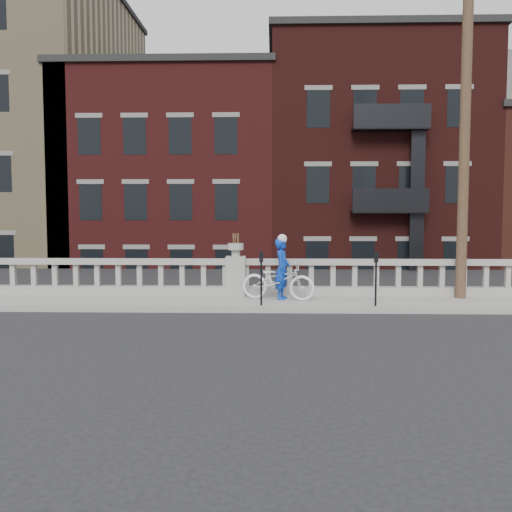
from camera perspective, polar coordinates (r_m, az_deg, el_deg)
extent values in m
plane|color=black|center=(12.36, -3.21, -7.24)|extent=(120.00, 120.00, 0.00)
cube|color=gray|center=(15.29, -2.25, -4.71)|extent=(32.00, 2.20, 0.15)
cube|color=gray|center=(16.20, -2.03, -3.49)|extent=(28.00, 0.34, 0.25)
cube|color=gray|center=(16.11, -2.03, -0.58)|extent=(28.00, 0.34, 0.16)
cube|color=gray|center=(16.15, -2.03, -1.99)|extent=(0.55, 0.55, 1.10)
cylinder|color=gray|center=(16.09, -2.04, 0.31)|extent=(0.24, 0.24, 0.20)
cylinder|color=gray|center=(16.08, -2.04, 0.95)|extent=(0.44, 0.44, 0.18)
cube|color=#605E59|center=(17.12, -1.92, -12.32)|extent=(36.00, 0.50, 5.15)
cube|color=black|center=(38.81, 0.11, -7.15)|extent=(80.00, 44.00, 0.50)
cube|color=#595651|center=(21.45, -6.64, -10.49)|extent=(16.00, 7.00, 4.00)
cube|color=#471414|center=(32.42, -7.28, 3.46)|extent=(10.00, 14.00, 14.00)
cube|color=black|center=(33.09, -7.40, 15.93)|extent=(10.30, 14.30, 0.30)
cube|color=#330F0E|center=(32.40, 10.52, 4.75)|extent=(10.00, 14.00, 15.50)
cube|color=black|center=(33.41, 10.72, 18.42)|extent=(10.30, 14.30, 0.30)
cylinder|color=#422D1E|center=(16.71, 20.20, 13.27)|extent=(0.28, 0.28, 10.00)
cylinder|color=black|center=(14.33, 0.53, -2.80)|extent=(0.05, 0.05, 1.10)
cube|color=black|center=(14.26, 0.53, -0.09)|extent=(0.10, 0.08, 0.26)
cube|color=black|center=(14.21, 0.52, 0.06)|extent=(0.06, 0.01, 0.08)
cylinder|color=black|center=(14.56, 11.89, -2.78)|extent=(0.05, 0.05, 1.10)
cube|color=black|center=(14.49, 11.93, -0.11)|extent=(0.10, 0.08, 0.26)
cube|color=black|center=(14.44, 11.97, 0.03)|extent=(0.06, 0.01, 0.08)
imported|color=white|center=(15.33, 2.24, -2.43)|extent=(2.11, 1.21, 1.05)
imported|color=#0B37B2|center=(15.36, 2.63, -1.29)|extent=(0.52, 0.68, 1.65)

